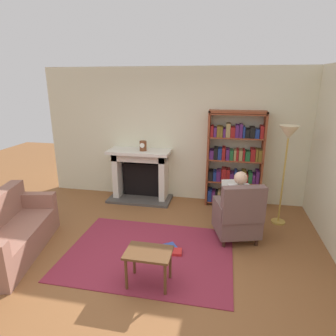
{
  "coord_description": "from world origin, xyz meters",
  "views": [
    {
      "loc": [
        1.0,
        -3.26,
        2.44
      ],
      "look_at": [
        0.1,
        1.2,
        1.05
      ],
      "focal_mm": 30.84,
      "sensor_mm": 36.0,
      "label": 1
    }
  ],
  "objects_px": {
    "sofa_floral": "(9,234)",
    "side_table": "(149,257)",
    "fireplace": "(141,173)",
    "bookshelf": "(234,161)",
    "floor_lamp": "(288,142)",
    "seated_reader": "(237,201)",
    "mantel_clock": "(143,146)",
    "armchair_reading": "(238,216)"
  },
  "relations": [
    {
      "from": "armchair_reading",
      "to": "fireplace",
      "type": "bearing_deg",
      "value": -51.61
    },
    {
      "from": "bookshelf",
      "to": "armchair_reading",
      "type": "height_order",
      "value": "bookshelf"
    },
    {
      "from": "mantel_clock",
      "to": "side_table",
      "type": "xyz_separation_m",
      "value": [
        0.78,
        -2.54,
        -0.79
      ]
    },
    {
      "from": "mantel_clock",
      "to": "armchair_reading",
      "type": "relative_size",
      "value": 0.21
    },
    {
      "from": "bookshelf",
      "to": "sofa_floral",
      "type": "xyz_separation_m",
      "value": [
        -3.17,
        -2.44,
        -0.6
      ]
    },
    {
      "from": "fireplace",
      "to": "sofa_floral",
      "type": "xyz_separation_m",
      "value": [
        -1.27,
        -2.4,
        -0.25
      ]
    },
    {
      "from": "floor_lamp",
      "to": "fireplace",
      "type": "bearing_deg",
      "value": 167.42
    },
    {
      "from": "bookshelf",
      "to": "seated_reader",
      "type": "bearing_deg",
      "value": -88.69
    },
    {
      "from": "armchair_reading",
      "to": "sofa_floral",
      "type": "relative_size",
      "value": 0.53
    },
    {
      "from": "mantel_clock",
      "to": "seated_reader",
      "type": "bearing_deg",
      "value": -32.16
    },
    {
      "from": "seated_reader",
      "to": "sofa_floral",
      "type": "relative_size",
      "value": 0.63
    },
    {
      "from": "bookshelf",
      "to": "seated_reader",
      "type": "relative_size",
      "value": 1.66
    },
    {
      "from": "mantel_clock",
      "to": "armchair_reading",
      "type": "distance_m",
      "value": 2.39
    },
    {
      "from": "mantel_clock",
      "to": "sofa_floral",
      "type": "height_order",
      "value": "mantel_clock"
    },
    {
      "from": "fireplace",
      "to": "bookshelf",
      "type": "height_order",
      "value": "bookshelf"
    },
    {
      "from": "bookshelf",
      "to": "floor_lamp",
      "type": "bearing_deg",
      "value": -38.44
    },
    {
      "from": "armchair_reading",
      "to": "floor_lamp",
      "type": "bearing_deg",
      "value": -150.99
    },
    {
      "from": "sofa_floral",
      "to": "fireplace",
      "type": "bearing_deg",
      "value": -40.12
    },
    {
      "from": "floor_lamp",
      "to": "side_table",
      "type": "bearing_deg",
      "value": -132.19
    },
    {
      "from": "mantel_clock",
      "to": "armchair_reading",
      "type": "bearing_deg",
      "value": -34.11
    },
    {
      "from": "mantel_clock",
      "to": "bookshelf",
      "type": "relative_size",
      "value": 0.11
    },
    {
      "from": "fireplace",
      "to": "mantel_clock",
      "type": "height_order",
      "value": "mantel_clock"
    },
    {
      "from": "armchair_reading",
      "to": "sofa_floral",
      "type": "height_order",
      "value": "armchair_reading"
    },
    {
      "from": "seated_reader",
      "to": "side_table",
      "type": "bearing_deg",
      "value": 35.62
    },
    {
      "from": "mantel_clock",
      "to": "seated_reader",
      "type": "relative_size",
      "value": 0.17
    },
    {
      "from": "side_table",
      "to": "floor_lamp",
      "type": "height_order",
      "value": "floor_lamp"
    },
    {
      "from": "seated_reader",
      "to": "mantel_clock",
      "type": "bearing_deg",
      "value": -48.92
    },
    {
      "from": "armchair_reading",
      "to": "sofa_floral",
      "type": "distance_m",
      "value": 3.4
    },
    {
      "from": "mantel_clock",
      "to": "armchair_reading",
      "type": "xyz_separation_m",
      "value": [
        1.88,
        -1.27,
        -0.75
      ]
    },
    {
      "from": "bookshelf",
      "to": "mantel_clock",
      "type": "bearing_deg",
      "value": -175.74
    },
    {
      "from": "fireplace",
      "to": "sofa_floral",
      "type": "height_order",
      "value": "fireplace"
    },
    {
      "from": "mantel_clock",
      "to": "side_table",
      "type": "distance_m",
      "value": 2.77
    },
    {
      "from": "mantel_clock",
      "to": "floor_lamp",
      "type": "relative_size",
      "value": 0.11
    },
    {
      "from": "sofa_floral",
      "to": "side_table",
      "type": "xyz_separation_m",
      "value": [
        2.14,
        -0.23,
        0.07
      ]
    },
    {
      "from": "sofa_floral",
      "to": "floor_lamp",
      "type": "xyz_separation_m",
      "value": [
        3.98,
        1.8,
        1.15
      ]
    },
    {
      "from": "armchair_reading",
      "to": "floor_lamp",
      "type": "distance_m",
      "value": 1.5
    },
    {
      "from": "mantel_clock",
      "to": "bookshelf",
      "type": "height_order",
      "value": "bookshelf"
    },
    {
      "from": "fireplace",
      "to": "bookshelf",
      "type": "distance_m",
      "value": 1.94
    },
    {
      "from": "seated_reader",
      "to": "floor_lamp",
      "type": "height_order",
      "value": "floor_lamp"
    },
    {
      "from": "mantel_clock",
      "to": "seated_reader",
      "type": "xyz_separation_m",
      "value": [
        1.84,
        -1.16,
        -0.55
      ]
    },
    {
      "from": "fireplace",
      "to": "armchair_reading",
      "type": "height_order",
      "value": "fireplace"
    },
    {
      "from": "armchair_reading",
      "to": "side_table",
      "type": "height_order",
      "value": "armchair_reading"
    }
  ]
}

